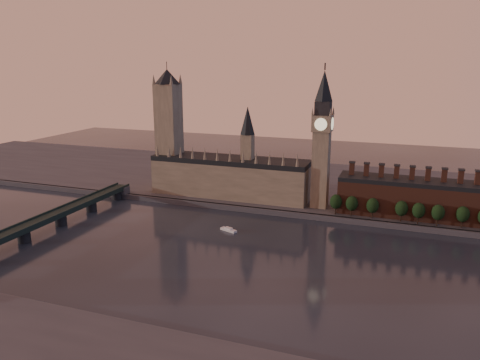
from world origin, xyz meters
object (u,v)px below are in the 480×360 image
Objects in this scene: victoria_tower at (169,126)px; big_ben at (322,138)px; westminster_bridge at (40,224)px; river_boat at (229,230)px.

big_ben is (130.00, -5.00, -2.26)m from victoria_tower.
big_ben is 205.83m from westminster_bridge.
river_boat is (-49.72, -63.70, -55.88)m from big_ben.
big_ben is 8.32× the size of river_boat.
victoria_tower reaches higher than river_boat.
victoria_tower is at bearing 160.51° from river_boat.
victoria_tower reaches higher than big_ben.
river_boat is (80.28, -68.70, -58.14)m from victoria_tower.
victoria_tower is 8.40× the size of river_boat.
big_ben is 98.25m from river_boat.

